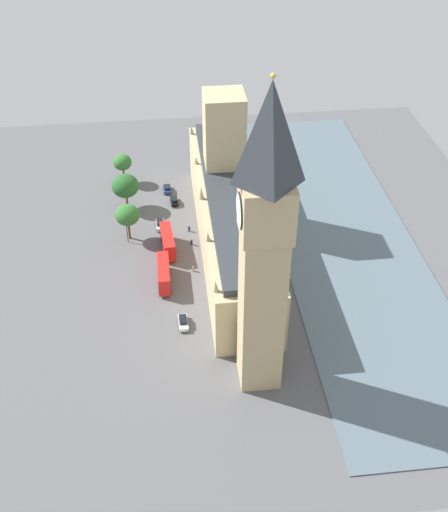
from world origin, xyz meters
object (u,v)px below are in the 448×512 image
car_white_kerbside (183,322)px  pedestrian_leading (193,269)px  clock_tower (264,246)px  plane_tree_slot_10 (122,162)px  car_blue_by_river_gate (167,189)px  pedestrian_far_end (189,229)px  double_decker_bus_midblock (164,273)px  car_black_trailing (174,201)px  plane_tree_slot_11 (125,186)px  pedestrian_corner (192,242)px  plane_tree_under_trees (127,215)px  parliament_building (229,210)px  car_silver_near_tower (160,224)px  street_lamp_slot_12 (127,227)px  double_decker_bus_opposite_hall (168,241)px

car_white_kerbside → pedestrian_leading: size_ratio=3.07×
clock_tower → plane_tree_slot_10: clock_tower is taller
car_blue_by_river_gate → pedestrian_far_end: (-4.56, 18.77, -0.14)m
double_decker_bus_midblock → pedestrian_leading: double_decker_bus_midblock is taller
car_black_trailing → pedestrian_far_end: size_ratio=2.54×
plane_tree_slot_11 → pedestrian_leading: bearing=118.4°
car_white_kerbside → pedestrian_corner: bearing=-99.0°
car_black_trailing → plane_tree_under_trees: (11.38, 13.96, 5.81)m
car_black_trailing → pedestrian_corner: bearing=-83.2°
car_black_trailing → plane_tree_under_trees: 18.92m
car_black_trailing → car_white_kerbside: size_ratio=0.93×
parliament_building → plane_tree_slot_10: bearing=-50.3°
pedestrian_leading → car_silver_near_tower: bearing=146.1°
parliament_building → plane_tree_under_trees: size_ratio=7.55×
car_blue_by_river_gate → car_black_trailing: same height
car_black_trailing → double_decker_bus_midblock: size_ratio=0.40×
double_decker_bus_midblock → street_lamp_slot_12: size_ratio=1.74×
parliament_building → car_silver_near_tower: parliament_building is taller
clock_tower → pedestrian_far_end: 56.69m
car_silver_near_tower → pedestrian_leading: 19.14m
parliament_building → street_lamp_slot_12: 24.59m
double_decker_bus_opposite_hall → pedestrian_leading: double_decker_bus_opposite_hall is taller
parliament_building → car_silver_near_tower: 19.70m
plane_tree_slot_10 → street_lamp_slot_12: plane_tree_slot_10 is taller
double_decker_bus_opposite_hall → plane_tree_slot_11: bearing=-68.2°
car_black_trailing → parliament_building: bearing=-59.2°
pedestrian_leading → plane_tree_slot_10: (15.89, -40.41, 5.34)m
car_silver_near_tower → street_lamp_slot_12: bearing=31.7°
car_black_trailing → double_decker_bus_opposite_hall: double_decker_bus_opposite_hall is taller
plane_tree_slot_11 → street_lamp_slot_12: bearing=91.1°
car_black_trailing → car_white_kerbside: bearing=-93.7°
parliament_building → car_silver_near_tower: bearing=-25.7°
double_decker_bus_opposite_hall → pedestrian_leading: (-5.26, 8.32, -1.96)m
car_blue_by_river_gate → clock_tower: bearing=-80.6°
street_lamp_slot_12 → double_decker_bus_opposite_hall: bearing=154.7°
car_white_kerbside → pedestrian_far_end: bearing=-97.3°
double_decker_bus_opposite_hall → pedestrian_far_end: 9.08m
pedestrian_far_end → street_lamp_slot_12: bearing=-59.4°
double_decker_bus_opposite_hall → double_decker_bus_midblock: same height
parliament_building → car_blue_by_river_gate: size_ratio=16.87×
double_decker_bus_opposite_hall → plane_tree_slot_11: plane_tree_slot_11 is taller
double_decker_bus_midblock → car_white_kerbside: 14.24m
car_black_trailing → street_lamp_slot_12: size_ratio=0.70×
double_decker_bus_opposite_hall → car_white_kerbside: bearing=89.7°
pedestrian_leading → pedestrian_far_end: size_ratio=0.89×
car_blue_by_river_gate → double_decker_bus_midblock: 37.58m
pedestrian_corner → plane_tree_under_trees: size_ratio=0.18×
clock_tower → car_white_kerbside: bearing=-48.8°
car_white_kerbside → plane_tree_under_trees: (10.98, -31.21, 5.81)m
car_blue_by_river_gate → plane_tree_under_trees: size_ratio=0.45×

